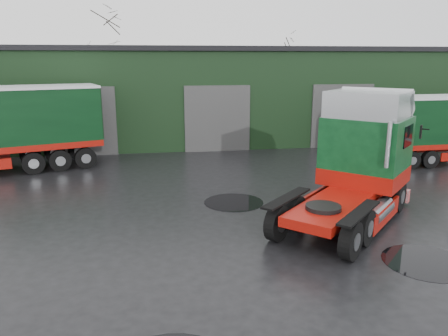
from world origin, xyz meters
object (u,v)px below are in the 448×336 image
at_px(tree_back_b, 275,78).
at_px(warehouse, 206,92).
at_px(tree_back_a, 107,68).
at_px(hero_tractor, 346,161).

bearing_deg(tree_back_b, warehouse, -128.66).
xyz_separation_m(tree_back_a, tree_back_b, (16.00, 0.00, -1.00)).
bearing_deg(warehouse, hero_tractor, -82.48).
distance_m(tree_back_a, tree_back_b, 16.03).
xyz_separation_m(warehouse, hero_tractor, (2.50, -18.93, -0.92)).
bearing_deg(tree_back_b, hero_tractor, -100.76).
relative_size(warehouse, tree_back_b, 4.32).
bearing_deg(warehouse, tree_back_b, 51.34).
relative_size(tree_back_a, tree_back_b, 1.27).
xyz_separation_m(warehouse, tree_back_b, (8.00, 10.00, 0.59)).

